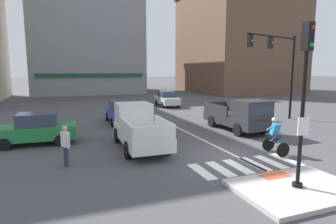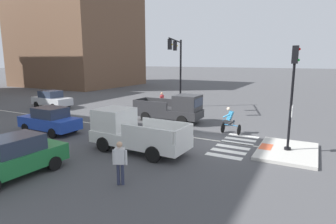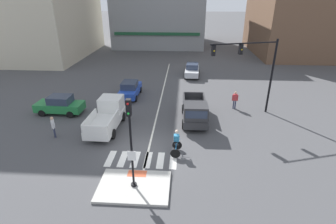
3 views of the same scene
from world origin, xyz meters
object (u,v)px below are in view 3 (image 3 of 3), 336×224
object	(u,v)px
car_blue_westbound_far	(130,89)
pickup_truck_charcoal_eastbound_mid	(195,112)
pickup_truck_white_westbound_near	(108,115)
car_green_cross_left	(60,105)
cyclist	(176,142)
pedestrian_at_curb_left	(53,125)
signal_pole	(131,137)
pedestrian_waiting_far_side	(235,99)
traffic_light_mast	(254,64)
car_silver_eastbound_distant	(192,70)

from	to	relation	value
car_blue_westbound_far	pickup_truck_charcoal_eastbound_mid	distance (m)	8.52
car_blue_westbound_far	pickup_truck_white_westbound_near	size ratio (longest dim) A/B	0.80
car_green_cross_left	cyclist	size ratio (longest dim) A/B	2.48
car_blue_westbound_far	pickup_truck_charcoal_eastbound_mid	bearing A→B (deg)	-40.69
car_blue_westbound_far	cyclist	bearing A→B (deg)	-63.36
pickup_truck_charcoal_eastbound_mid	pedestrian_at_curb_left	xyz separation A→B (m)	(-10.42, -3.10, 0.00)
signal_pole	pickup_truck_charcoal_eastbound_mid	world-z (taller)	signal_pole
cyclist	pedestrian_at_curb_left	size ratio (longest dim) A/B	1.01
pedestrian_at_curb_left	pedestrian_waiting_far_side	distance (m)	15.48
car_blue_westbound_far	pedestrian_at_curb_left	bearing A→B (deg)	-114.58
cyclist	pedestrian_waiting_far_side	xyz separation A→B (m)	(5.10, 7.78, 0.11)
signal_pole	traffic_light_mast	world-z (taller)	traffic_light_mast
traffic_light_mast	pedestrian_at_curb_left	world-z (taller)	traffic_light_mast
car_silver_eastbound_distant	cyclist	xyz separation A→B (m)	(-1.39, -17.97, 0.06)
cyclist	pedestrian_waiting_far_side	size ratio (longest dim) A/B	1.01
pickup_truck_white_westbound_near	cyclist	xyz separation A→B (m)	(5.57, -3.54, -0.11)
pickup_truck_white_westbound_near	pedestrian_at_curb_left	world-z (taller)	pickup_truck_white_westbound_near
traffic_light_mast	car_green_cross_left	xyz separation A→B (m)	(-16.55, -0.94, -3.72)
pickup_truck_white_westbound_near	pedestrian_at_curb_left	distance (m)	4.03
pickup_truck_white_westbound_near	pedestrian_at_curb_left	size ratio (longest dim) A/B	3.09
car_blue_westbound_far	pedestrian_waiting_far_side	bearing A→B (deg)	-13.41
pedestrian_at_curb_left	pedestrian_waiting_far_side	size ratio (longest dim) A/B	1.00
pickup_truck_white_westbound_near	car_blue_westbound_far	bearing A→B (deg)	86.18
signal_pole	car_blue_westbound_far	bearing A→B (deg)	101.94
car_green_cross_left	pickup_truck_white_westbound_near	distance (m)	5.40
traffic_light_mast	pedestrian_at_curb_left	size ratio (longest dim) A/B	3.86
pickup_truck_white_westbound_near	signal_pole	bearing A→B (deg)	-64.68
traffic_light_mast	pedestrian_at_curb_left	xyz separation A→B (m)	(-15.14, -5.12, -3.55)
car_silver_eastbound_distant	pickup_truck_charcoal_eastbound_mid	bearing A→B (deg)	-90.23
car_blue_westbound_far	pedestrian_waiting_far_side	world-z (taller)	pedestrian_waiting_far_side
car_blue_westbound_far	pedestrian_at_curb_left	size ratio (longest dim) A/B	2.47
traffic_light_mast	car_silver_eastbound_distant	size ratio (longest dim) A/B	1.54
car_green_cross_left	pedestrian_at_curb_left	bearing A→B (deg)	-71.36
car_blue_westbound_far	car_green_cross_left	world-z (taller)	same
traffic_light_mast	car_green_cross_left	bearing A→B (deg)	-176.74
traffic_light_mast	cyclist	xyz separation A→B (m)	(-6.05, -6.68, -3.66)
car_green_cross_left	pickup_truck_charcoal_eastbound_mid	distance (m)	11.88
pickup_truck_white_westbound_near	cyclist	world-z (taller)	pickup_truck_white_westbound_near
signal_pole	pedestrian_at_curb_left	distance (m)	8.87
pickup_truck_charcoal_eastbound_mid	pickup_truck_white_westbound_near	bearing A→B (deg)	-170.73
car_blue_westbound_far	cyclist	distance (m)	11.43
car_silver_eastbound_distant	pickup_truck_charcoal_eastbound_mid	size ratio (longest dim) A/B	0.82
traffic_light_mast	car_silver_eastbound_distant	xyz separation A→B (m)	(-4.67, 11.29, -3.72)
pedestrian_at_curb_left	pedestrian_waiting_far_side	world-z (taller)	same
signal_pole	car_silver_eastbound_distant	bearing A→B (deg)	80.53
traffic_light_mast	car_blue_westbound_far	xyz separation A→B (m)	(-11.18, 3.53, -3.72)
cyclist	pedestrian_waiting_far_side	distance (m)	9.30
car_silver_eastbound_distant	pedestrian_at_curb_left	xyz separation A→B (m)	(-10.47, -16.41, 0.17)
car_green_cross_left	pedestrian_waiting_far_side	bearing A→B (deg)	7.44
traffic_light_mast	pickup_truck_charcoal_eastbound_mid	size ratio (longest dim) A/B	1.26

